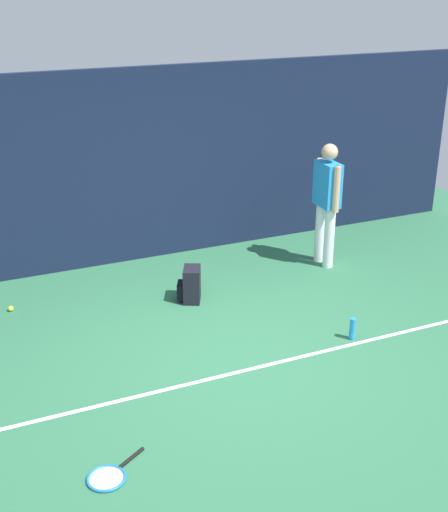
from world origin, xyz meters
TOP-DOWN VIEW (x-y plane):
  - ground_plane at (0.00, 0.00)m, footprint 12.00×12.00m
  - back_fence at (0.00, 3.00)m, footprint 10.00×0.10m
  - court_line at (0.00, -0.29)m, footprint 9.00×0.05m
  - tennis_player at (2.12, 1.77)m, footprint 0.22×0.53m
  - tennis_racket at (-1.76, -1.28)m, footprint 0.61×0.47m
  - backpack at (0.00, 1.43)m, footprint 0.36×0.36m
  - tennis_ball_near_player at (-2.09, 2.03)m, footprint 0.07×0.07m
  - water_bottle at (1.30, -0.18)m, footprint 0.07×0.07m

SIDE VIEW (x-z plane):
  - ground_plane at x=0.00m, z-range 0.00..0.00m
  - court_line at x=0.00m, z-range 0.00..0.00m
  - tennis_racket at x=-1.76m, z-range 0.00..0.03m
  - tennis_ball_near_player at x=-2.09m, z-range 0.00..0.07m
  - water_bottle at x=1.30m, z-range 0.00..0.26m
  - backpack at x=0.00m, z-range -0.01..0.43m
  - tennis_player at x=2.12m, z-range 0.12..1.82m
  - back_fence at x=0.00m, z-range 0.00..2.65m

